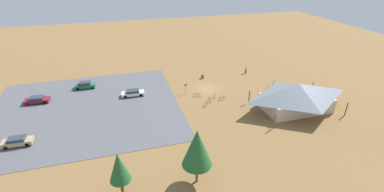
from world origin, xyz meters
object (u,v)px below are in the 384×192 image
(car_green_mid_lot, at_px, (85,85))
(bicycle_white_trailside, at_px, (274,83))
(lot_sign, at_px, (186,87))
(bicycle_orange_yard_right, at_px, (222,98))
(pine_center, at_px, (119,167))
(car_tan_far_end, at_px, (17,141))
(bicycle_purple_front_row, at_px, (210,100))
(bicycle_green_yard_front, at_px, (197,95))
(bicycle_silver_edge_south, at_px, (271,87))
(car_maroon_front_row, at_px, (37,100))
(visitor_crossing_yard, at_px, (246,69))
(trash_bin, at_px, (202,77))
(bicycle_red_near_sign, at_px, (215,96))
(car_white_end_stall, at_px, (133,93))
(pine_far_west, at_px, (197,148))
(bike_pavilion, at_px, (297,95))
(bicycle_yellow_yard_left, at_px, (206,105))

(car_green_mid_lot, bearing_deg, bicycle_white_trailside, 166.52)
(lot_sign, distance_m, bicycle_orange_yard_right, 8.11)
(pine_center, xyz_separation_m, car_tan_far_end, (14.80, -14.32, -3.46))
(lot_sign, bearing_deg, bicycle_purple_front_row, 125.77)
(bicycle_green_yard_front, xyz_separation_m, car_tan_far_end, (31.15, 8.03, 0.38))
(bicycle_silver_edge_south, distance_m, bicycle_purple_front_row, 14.93)
(pine_center, relative_size, car_maroon_front_row, 1.32)
(visitor_crossing_yard, bearing_deg, trash_bin, 0.72)
(bicycle_purple_front_row, relative_size, car_green_mid_lot, 0.39)
(bicycle_silver_edge_south, bearing_deg, lot_sign, -9.55)
(bicycle_red_near_sign, xyz_separation_m, car_tan_far_end, (34.49, 6.67, 0.36))
(bicycle_green_yard_front, distance_m, bicycle_red_near_sign, 3.60)
(bicycle_orange_yard_right, xyz_separation_m, car_maroon_front_row, (35.61, -9.04, 0.33))
(car_tan_far_end, height_order, car_green_mid_lot, car_green_mid_lot)
(bicycle_white_trailside, xyz_separation_m, bicycle_green_yard_front, (18.55, 0.97, -0.01))
(car_tan_far_end, bearing_deg, bicycle_silver_edge_south, -171.54)
(bicycle_silver_edge_south, bearing_deg, bicycle_orange_yard_right, 8.75)
(lot_sign, xyz_separation_m, car_white_end_stall, (10.82, -1.91, -0.71))
(lot_sign, xyz_separation_m, pine_far_west, (5.25, 25.00, 3.92))
(bicycle_white_trailside, bearing_deg, bicycle_red_near_sign, 8.70)
(bike_pavilion, relative_size, pine_center, 2.44)
(bike_pavilion, bearing_deg, car_maroon_front_row, -18.98)
(bicycle_orange_yard_right, distance_m, bicycle_purple_front_row, 2.68)
(pine_far_west, distance_m, car_white_end_stall, 27.88)
(lot_sign, distance_m, car_maroon_front_row, 29.58)
(lot_sign, bearing_deg, bicycle_yellow_yard_left, 108.68)
(bicycle_yellow_yard_left, xyz_separation_m, visitor_crossing_yard, (-15.13, -13.39, 0.61))
(lot_sign, distance_m, bicycle_red_near_sign, 6.40)
(bicycle_orange_yard_right, distance_m, bicycle_red_near_sign, 1.80)
(bike_pavilion, xyz_separation_m, bicycle_white_trailside, (-2.26, -11.06, -2.58))
(bicycle_green_yard_front, relative_size, car_maroon_front_row, 0.33)
(lot_sign, relative_size, car_green_mid_lot, 0.50)
(bicycle_yellow_yard_left, distance_m, car_green_mid_lot, 27.38)
(lot_sign, distance_m, car_green_mid_lot, 22.29)
(bicycle_purple_front_row, bearing_deg, bicycle_red_near_sign, -136.29)
(bicycle_yellow_yard_left, relative_size, bicycle_red_near_sign, 0.75)
(bicycle_red_near_sign, relative_size, car_white_end_stall, 0.36)
(trash_bin, bearing_deg, bicycle_yellow_yard_left, 74.23)
(pine_center, xyz_separation_m, bicycle_red_near_sign, (-19.69, -20.98, -3.82))
(visitor_crossing_yard, bearing_deg, pine_far_west, 54.61)
(bike_pavilion, distance_m, car_green_mid_lot, 44.06)
(bicycle_white_trailside, distance_m, car_white_end_stall, 31.43)
(pine_center, xyz_separation_m, car_green_mid_lot, (6.09, -33.14, -3.42))
(bike_pavilion, xyz_separation_m, bicycle_green_yard_front, (16.29, -10.09, -2.60))
(bicycle_orange_yard_right, height_order, bicycle_silver_edge_south, bicycle_silver_edge_south)
(trash_bin, xyz_separation_m, car_white_end_stall, (16.78, 4.76, 0.25))
(bicycle_silver_edge_south, relative_size, visitor_crossing_yard, 0.80)
(bike_pavilion, bearing_deg, bicycle_orange_yard_right, -31.57)
(pine_far_west, xyz_separation_m, car_maroon_front_row, (24.04, -29.07, -4.63))
(pine_far_west, relative_size, bicycle_orange_yard_right, 4.53)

